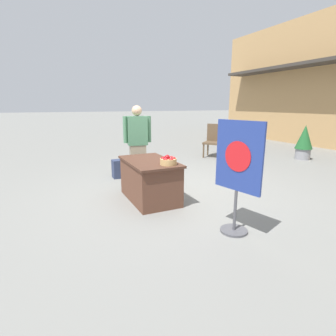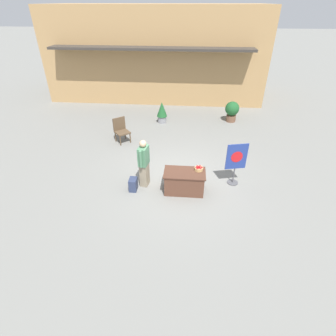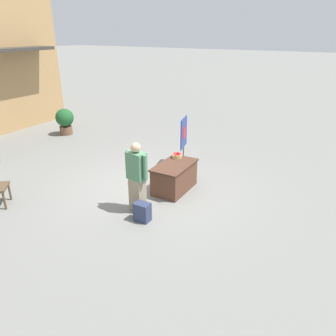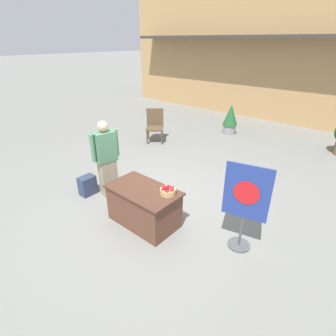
# 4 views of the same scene
# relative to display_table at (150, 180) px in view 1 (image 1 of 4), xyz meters

# --- Properties ---
(ground_plane) EXTENTS (120.00, 120.00, 0.00)m
(ground_plane) POSITION_rel_display_table_xyz_m (-0.23, 0.66, -0.36)
(ground_plane) COLOR slate
(display_table) EXTENTS (1.30, 0.75, 0.71)m
(display_table) POSITION_rel_display_table_xyz_m (0.00, 0.00, 0.00)
(display_table) COLOR brown
(display_table) RESTS_ON ground_plane
(apple_basket) EXTENTS (0.27, 0.27, 0.16)m
(apple_basket) POSITION_rel_display_table_xyz_m (0.43, 0.16, 0.42)
(apple_basket) COLOR tan
(apple_basket) RESTS_ON display_table
(person_visitor) EXTENTS (0.33, 0.60, 1.63)m
(person_visitor) POSITION_rel_display_table_xyz_m (-1.32, 0.23, 0.47)
(person_visitor) COLOR gray
(person_visitor) RESTS_ON ground_plane
(backpack) EXTENTS (0.24, 0.34, 0.42)m
(backpack) POSITION_rel_display_table_xyz_m (-1.64, -0.10, -0.15)
(backpack) COLOR #2D3856
(backpack) RESTS_ON ground_plane
(poster_board) EXTENTS (0.68, 0.36, 1.47)m
(poster_board) POSITION_rel_display_table_xyz_m (1.62, 0.57, 0.48)
(poster_board) COLOR #4C4C51
(poster_board) RESTS_ON ground_plane
(patio_chair) EXTENTS (0.77, 0.77, 1.05)m
(patio_chair) POSITION_rel_display_table_xyz_m (-2.84, 3.33, 0.21)
(patio_chair) COLOR brown
(patio_chair) RESTS_ON ground_plane
(potted_plant_far_right) EXTENTS (0.51, 0.51, 1.05)m
(potted_plant_far_right) POSITION_rel_display_table_xyz_m (-1.31, 5.59, 0.20)
(potted_plant_far_right) COLOR gray
(potted_plant_far_right) RESTS_ON ground_plane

